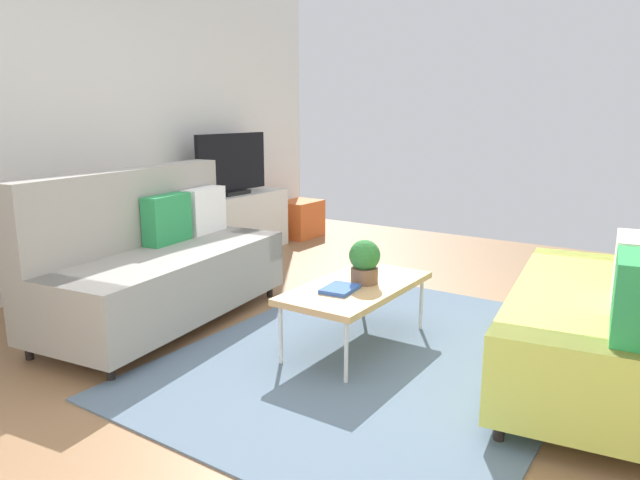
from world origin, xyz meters
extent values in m
plane|color=#936B47|center=(0.00, 0.00, 0.00)|extent=(7.68, 7.68, 0.00)
cube|color=white|center=(0.00, 2.80, 1.45)|extent=(6.40, 0.12, 2.90)
cube|color=slate|center=(0.05, -0.15, 0.01)|extent=(2.90, 2.20, 0.01)
cube|color=gray|center=(-0.30, 1.40, 0.32)|extent=(1.99, 1.08, 0.44)
cube|color=gray|center=(-0.34, 1.71, 0.82)|extent=(1.91, 0.45, 0.56)
cube|color=gray|center=(0.54, 1.51, 0.43)|extent=(0.31, 0.86, 0.22)
cube|color=gray|center=(-1.14, 1.29, 0.43)|extent=(0.31, 0.86, 0.22)
cylinder|color=black|center=(0.60, 1.18, 0.05)|extent=(0.05, 0.05, 0.10)
cylinder|color=black|center=(-1.12, 0.95, 0.05)|extent=(0.05, 0.05, 0.10)
cylinder|color=black|center=(0.51, 1.85, 0.05)|extent=(0.05, 0.05, 0.10)
cylinder|color=black|center=(-1.21, 1.62, 0.05)|extent=(0.05, 0.05, 0.10)
cube|color=white|center=(0.34, 1.62, 0.72)|extent=(0.42, 0.19, 0.36)
cube|color=#288C4C|center=(-0.10, 1.57, 0.72)|extent=(0.42, 0.19, 0.36)
cube|color=#C1CC51|center=(0.40, -1.30, 0.32)|extent=(1.99, 1.08, 0.44)
cube|color=#C1CC51|center=(-0.45, -1.41, 0.43)|extent=(0.31, 0.86, 0.22)
cube|color=#C1CC51|center=(1.24, -1.19, 0.43)|extent=(0.31, 0.86, 0.22)
cylinder|color=black|center=(-0.51, -1.08, 0.05)|extent=(0.05, 0.05, 0.10)
cylinder|color=black|center=(1.22, -0.85, 0.05)|extent=(0.05, 0.05, 0.10)
cube|color=#288C4C|center=(-0.25, -1.53, 0.72)|extent=(0.41, 0.19, 0.36)
cube|color=white|center=(0.20, -1.47, 0.72)|extent=(0.41, 0.19, 0.36)
cube|color=tan|center=(0.10, 0.05, 0.40)|extent=(1.10, 0.56, 0.04)
cylinder|color=silver|center=(-0.40, 0.28, 0.19)|extent=(0.02, 0.02, 0.38)
cylinder|color=silver|center=(0.60, 0.28, 0.19)|extent=(0.02, 0.02, 0.38)
cylinder|color=silver|center=(-0.40, -0.18, 0.19)|extent=(0.02, 0.02, 0.38)
cylinder|color=silver|center=(0.60, -0.18, 0.19)|extent=(0.02, 0.02, 0.38)
cube|color=silver|center=(1.57, 2.46, 0.32)|extent=(1.40, 0.44, 0.64)
cube|color=black|center=(1.57, 2.44, 0.66)|extent=(0.36, 0.20, 0.04)
cube|color=black|center=(1.57, 2.44, 0.98)|extent=(1.00, 0.05, 0.60)
cube|color=orange|center=(2.67, 2.36, 0.22)|extent=(0.52, 0.40, 0.44)
cylinder|color=brown|center=(0.16, 0.03, 0.47)|extent=(0.18, 0.18, 0.10)
sphere|color=#2D7233|center=(0.16, 0.03, 0.60)|extent=(0.20, 0.20, 0.20)
cube|color=#3359B2|center=(-0.08, 0.07, 0.43)|extent=(0.26, 0.20, 0.03)
cylinder|color=#33B29E|center=(0.99, 2.51, 0.71)|extent=(0.09, 0.09, 0.14)
cylinder|color=gold|center=(1.14, 2.42, 0.75)|extent=(0.05, 0.05, 0.21)
cylinder|color=#262626|center=(1.24, 2.42, 0.73)|extent=(0.06, 0.06, 0.18)
camera|label=1|loc=(-3.00, -1.76, 1.50)|focal=32.76mm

